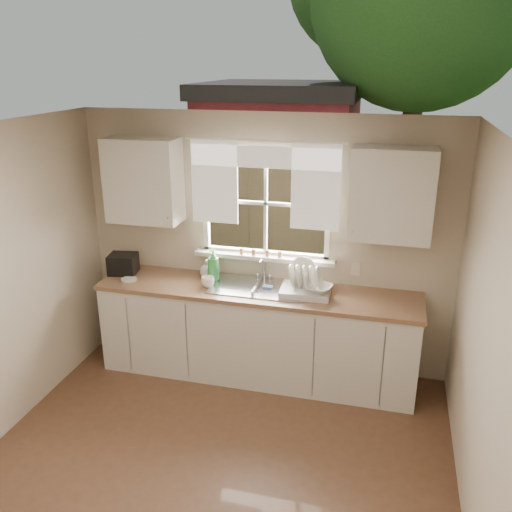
% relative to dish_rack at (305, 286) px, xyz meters
% --- Properties ---
extents(ground, '(4.00, 4.00, 0.00)m').
position_rel_dish_rack_xyz_m(ground, '(-0.46, -1.69, -0.99)').
color(ground, brown).
rests_on(ground, ground).
extents(room_walls, '(3.62, 4.02, 2.50)m').
position_rel_dish_rack_xyz_m(room_walls, '(-0.46, -1.75, 0.25)').
color(room_walls, beige).
rests_on(room_walls, ground).
extents(ceiling, '(3.60, 4.00, 0.02)m').
position_rel_dish_rack_xyz_m(ceiling, '(-0.46, -1.69, 1.51)').
color(ceiling, silver).
rests_on(ceiling, room_walls).
extents(window, '(1.38, 0.16, 1.06)m').
position_rel_dish_rack_xyz_m(window, '(-0.46, 0.32, 0.50)').
color(window, white).
rests_on(window, room_walls).
extents(curtains, '(1.50, 0.03, 0.81)m').
position_rel_dish_rack_xyz_m(curtains, '(-0.46, 0.26, 0.95)').
color(curtains, white).
rests_on(curtains, room_walls).
extents(base_cabinets, '(3.00, 0.62, 0.87)m').
position_rel_dish_rack_xyz_m(base_cabinets, '(-0.46, -0.01, -0.55)').
color(base_cabinets, silver).
rests_on(base_cabinets, ground).
extents(countertop, '(3.04, 0.65, 0.04)m').
position_rel_dish_rack_xyz_m(countertop, '(-0.46, -0.01, -0.10)').
color(countertop, '#866043').
rests_on(countertop, base_cabinets).
extents(upper_cabinet_left, '(0.70, 0.33, 0.80)m').
position_rel_dish_rack_xyz_m(upper_cabinet_left, '(-1.61, 0.14, 0.86)').
color(upper_cabinet_left, silver).
rests_on(upper_cabinet_left, room_walls).
extents(upper_cabinet_right, '(0.70, 0.33, 0.80)m').
position_rel_dish_rack_xyz_m(upper_cabinet_right, '(0.69, 0.14, 0.86)').
color(upper_cabinet_right, silver).
rests_on(upper_cabinet_right, room_walls).
extents(wall_outlet, '(0.08, 0.01, 0.12)m').
position_rel_dish_rack_xyz_m(wall_outlet, '(0.42, 0.30, 0.09)').
color(wall_outlet, beige).
rests_on(wall_outlet, room_walls).
extents(sill_jars, '(0.42, 0.04, 0.06)m').
position_rel_dish_rack_xyz_m(sill_jars, '(-0.49, 0.25, 0.19)').
color(sill_jars, brown).
rests_on(sill_jars, window).
extents(backyard, '(20.00, 10.00, 6.13)m').
position_rel_dish_rack_xyz_m(backyard, '(0.12, 6.73, 2.47)').
color(backyard, '#335421').
rests_on(backyard, ground).
extents(sink, '(0.88, 0.52, 0.40)m').
position_rel_dish_rack_xyz_m(sink, '(-0.46, 0.03, -0.15)').
color(sink, '#B7B7BC').
rests_on(sink, countertop).
extents(dish_rack, '(0.46, 0.35, 0.31)m').
position_rel_dish_rack_xyz_m(dish_rack, '(0.00, 0.00, 0.00)').
color(dish_rack, silver).
rests_on(dish_rack, countertop).
extents(bowl, '(0.30, 0.30, 0.06)m').
position_rel_dish_rack_xyz_m(bowl, '(0.13, -0.05, 0.01)').
color(bowl, beige).
rests_on(bowl, dish_rack).
extents(soap_bottle_a, '(0.14, 0.14, 0.32)m').
position_rel_dish_rack_xyz_m(soap_bottle_a, '(-0.92, 0.10, 0.08)').
color(soap_bottle_a, green).
rests_on(soap_bottle_a, countertop).
extents(soap_bottle_b, '(0.10, 0.10, 0.20)m').
position_rel_dish_rack_xyz_m(soap_bottle_b, '(-0.92, 0.11, 0.03)').
color(soap_bottle_b, blue).
rests_on(soap_bottle_b, countertop).
extents(soap_bottle_c, '(0.15, 0.15, 0.19)m').
position_rel_dish_rack_xyz_m(soap_bottle_c, '(-1.00, 0.15, 0.02)').
color(soap_bottle_c, beige).
rests_on(soap_bottle_c, countertop).
extents(saucer, '(0.16, 0.16, 0.01)m').
position_rel_dish_rack_xyz_m(saucer, '(-1.72, -0.10, -0.07)').
color(saucer, silver).
rests_on(saucer, countertop).
extents(cup, '(0.13, 0.13, 0.10)m').
position_rel_dish_rack_xyz_m(cup, '(-0.92, -0.07, -0.03)').
color(cup, white).
rests_on(cup, countertop).
extents(black_appliance, '(0.30, 0.27, 0.20)m').
position_rel_dish_rack_xyz_m(black_appliance, '(-1.86, 0.06, 0.02)').
color(black_appliance, black).
rests_on(black_appliance, countertop).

